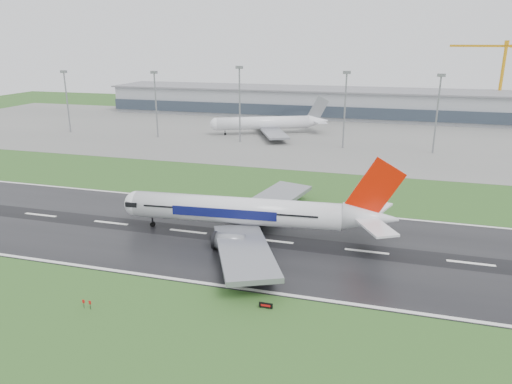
% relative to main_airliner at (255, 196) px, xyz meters
% --- Properties ---
extents(ground, '(520.00, 520.00, 0.00)m').
position_rel_main_airliner_xyz_m(ground, '(-15.15, -2.58, -9.21)').
color(ground, '#264F1D').
rests_on(ground, ground).
extents(runway, '(400.00, 45.00, 0.10)m').
position_rel_main_airliner_xyz_m(runway, '(-15.15, -2.58, -9.16)').
color(runway, black).
rests_on(runway, ground).
extents(apron, '(400.00, 130.00, 0.08)m').
position_rel_main_airliner_xyz_m(apron, '(-15.15, 122.42, -9.17)').
color(apron, slate).
rests_on(apron, ground).
extents(terminal, '(240.00, 36.00, 15.00)m').
position_rel_main_airliner_xyz_m(terminal, '(-15.15, 182.42, -1.71)').
color(terminal, gray).
rests_on(terminal, ground).
extents(main_airliner, '(66.15, 63.45, 18.22)m').
position_rel_main_airliner_xyz_m(main_airliner, '(0.00, 0.00, 0.00)').
color(main_airliner, silver).
rests_on(main_airliner, runway).
extents(parked_airliner, '(73.53, 71.59, 16.64)m').
position_rel_main_airliner_xyz_m(parked_airliner, '(-27.61, 118.91, -0.81)').
color(parked_airliner, silver).
rests_on(parked_airliner, apron).
extents(tower_crane, '(41.04, 15.62, 42.12)m').
position_rel_main_airliner_xyz_m(tower_crane, '(84.02, 197.42, 11.85)').
color(tower_crane, orange).
rests_on(tower_crane, ground).
extents(runway_sign, '(2.31, 0.60, 1.04)m').
position_rel_main_airliner_xyz_m(runway_sign, '(10.24, -29.44, -8.69)').
color(runway_sign, black).
rests_on(runway_sign, ground).
extents(floodmast_0, '(0.64, 0.64, 27.63)m').
position_rel_main_airliner_xyz_m(floodmast_0, '(-119.37, 97.42, 4.61)').
color(floodmast_0, gray).
rests_on(floodmast_0, ground).
extents(floodmast_1, '(0.64, 0.64, 28.08)m').
position_rel_main_airliner_xyz_m(floodmast_1, '(-73.42, 97.42, 4.83)').
color(floodmast_1, gray).
rests_on(floodmast_1, ground).
extents(floodmast_2, '(0.64, 0.64, 30.72)m').
position_rel_main_airliner_xyz_m(floodmast_2, '(-34.39, 97.42, 6.15)').
color(floodmast_2, gray).
rests_on(floodmast_2, ground).
extents(floodmast_3, '(0.64, 0.64, 29.40)m').
position_rel_main_airliner_xyz_m(floodmast_3, '(9.54, 97.42, 5.49)').
color(floodmast_3, gray).
rests_on(floodmast_3, ground).
extents(floodmast_4, '(0.64, 0.64, 28.98)m').
position_rel_main_airliner_xyz_m(floodmast_4, '(44.21, 97.42, 5.28)').
color(floodmast_4, gray).
rests_on(floodmast_4, ground).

